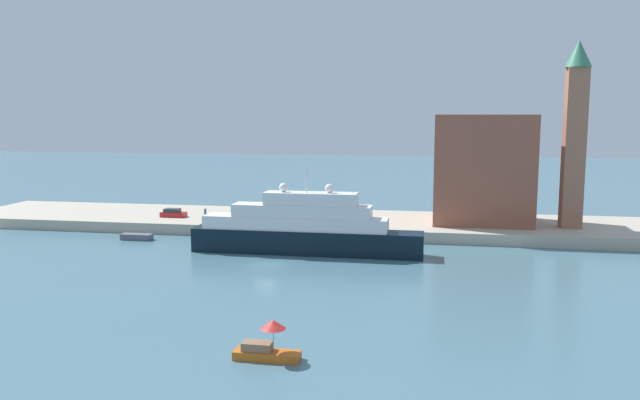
{
  "coord_description": "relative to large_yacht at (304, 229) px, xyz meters",
  "views": [
    {
      "loc": [
        19.01,
        -69.75,
        17.47
      ],
      "look_at": [
        5.34,
        6.0,
        7.04
      ],
      "focal_mm": 35.63,
      "sensor_mm": 36.0,
      "label": 1
    }
  ],
  "objects": [
    {
      "name": "small_motorboat",
      "position": [
        4.53,
        -34.91,
        -2.0
      ],
      "size": [
        4.82,
        1.83,
        2.98
      ],
      "color": "#C66019",
      "rests_on": "ground"
    },
    {
      "name": "bell_tower",
      "position": [
        35.1,
        16.15,
        12.47
      ],
      "size": [
        3.61,
        3.61,
        25.94
      ],
      "color": "#9E664C",
      "rests_on": "quay_dock"
    },
    {
      "name": "large_yacht",
      "position": [
        0.0,
        0.0,
        0.0
      ],
      "size": [
        29.26,
        3.87,
        10.89
      ],
      "color": "black",
      "rests_on": "ground"
    },
    {
      "name": "quay_dock",
      "position": [
        -3.0,
        18.12,
        -2.29
      ],
      "size": [
        110.0,
        18.93,
        1.58
      ],
      "primitive_type": "cube",
      "color": "#B7AD99",
      "rests_on": "ground"
    },
    {
      "name": "person_figure",
      "position": [
        -18.24,
        13.97,
        -0.71
      ],
      "size": [
        0.36,
        0.36,
        1.69
      ],
      "color": "#334C8C",
      "rests_on": "quay_dock"
    },
    {
      "name": "parked_car",
      "position": [
        -23.86,
        14.92,
        -0.94
      ],
      "size": [
        3.89,
        1.75,
        1.3
      ],
      "color": "#B21E1E",
      "rests_on": "quay_dock"
    },
    {
      "name": "work_barge",
      "position": [
        -24.82,
        4.33,
        -2.66
      ],
      "size": [
        4.37,
        1.49,
        0.83
      ],
      "primitive_type": "cube",
      "color": "#595966",
      "rests_on": "ground"
    },
    {
      "name": "ground",
      "position": [
        -3.0,
        -7.34,
        -3.08
      ],
      "size": [
        400.0,
        400.0,
        0.0
      ],
      "primitive_type": "plane",
      "color": "slate"
    },
    {
      "name": "harbor_building",
      "position": [
        23.02,
        18.66,
        6.42
      ],
      "size": [
        14.06,
        11.45,
        15.84
      ],
      "primitive_type": "cube",
      "color": "#93513D",
      "rests_on": "quay_dock"
    },
    {
      "name": "mooring_bollard",
      "position": [
        -0.68,
        9.81,
        -1.12
      ],
      "size": [
        0.45,
        0.45,
        0.76
      ],
      "primitive_type": "cylinder",
      "color": "black",
      "rests_on": "quay_dock"
    }
  ]
}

